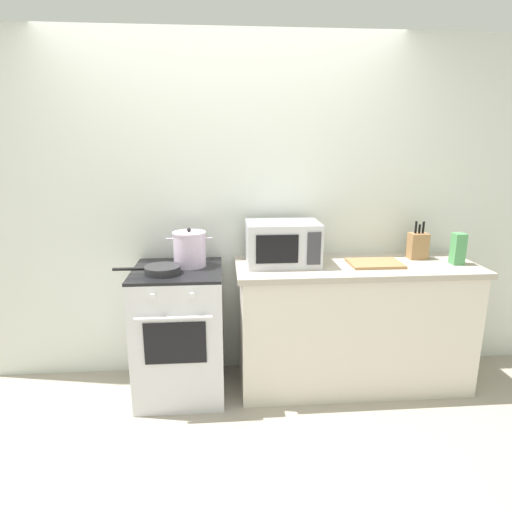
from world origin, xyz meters
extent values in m
plane|color=#9E9384|center=(0.00, 0.00, 0.00)|extent=(10.00, 10.00, 0.00)
cube|color=silver|center=(0.30, 0.97, 1.25)|extent=(4.40, 0.10, 2.50)
cube|color=beige|center=(0.90, 0.62, 0.44)|extent=(1.64, 0.56, 0.88)
cube|color=#ADA393|center=(0.90, 0.62, 0.90)|extent=(1.70, 0.60, 0.04)
cube|color=silver|center=(-0.35, 0.60, 0.45)|extent=(0.60, 0.60, 0.90)
cube|color=black|center=(-0.35, 0.60, 0.91)|extent=(0.60, 0.60, 0.02)
cube|color=black|center=(-0.35, 0.30, 0.52)|extent=(0.39, 0.01, 0.28)
cylinder|color=silver|center=(-0.35, 0.27, 0.70)|extent=(0.48, 0.02, 0.02)
cylinder|color=silver|center=(-0.47, 0.29, 0.84)|extent=(0.04, 0.02, 0.04)
cylinder|color=silver|center=(-0.23, 0.29, 0.84)|extent=(0.04, 0.02, 0.04)
cylinder|color=silver|center=(-0.27, 0.67, 1.03)|extent=(0.22, 0.22, 0.23)
cylinder|color=silver|center=(-0.27, 0.67, 1.15)|extent=(0.23, 0.23, 0.01)
sphere|color=black|center=(-0.27, 0.67, 1.17)|extent=(0.03, 0.03, 0.03)
cylinder|color=silver|center=(-0.40, 0.67, 1.11)|extent=(0.05, 0.01, 0.01)
cylinder|color=silver|center=(-0.13, 0.67, 1.11)|extent=(0.05, 0.01, 0.01)
cylinder|color=#28282B|center=(-0.43, 0.50, 0.95)|extent=(0.24, 0.24, 0.05)
cylinder|color=black|center=(-0.65, 0.50, 0.96)|extent=(0.20, 0.02, 0.02)
cube|color=silver|center=(0.38, 0.68, 1.07)|extent=(0.50, 0.36, 0.30)
cube|color=black|center=(0.32, 0.50, 1.07)|extent=(0.28, 0.01, 0.19)
cube|color=#38383D|center=(0.56, 0.50, 1.07)|extent=(0.09, 0.01, 0.22)
cube|color=#997047|center=(1.02, 0.60, 0.93)|extent=(0.36, 0.26, 0.02)
cube|color=#997047|center=(1.39, 0.74, 1.02)|extent=(0.13, 0.10, 0.19)
cylinder|color=black|center=(1.36, 0.74, 1.15)|extent=(0.02, 0.02, 0.09)
cylinder|color=black|center=(1.39, 0.74, 1.14)|extent=(0.02, 0.02, 0.07)
cylinder|color=black|center=(1.42, 0.74, 1.15)|extent=(0.02, 0.02, 0.09)
cube|color=#4C9356|center=(1.60, 0.57, 1.03)|extent=(0.08, 0.08, 0.22)
camera|label=1|loc=(-0.04, -2.21, 1.73)|focal=30.07mm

